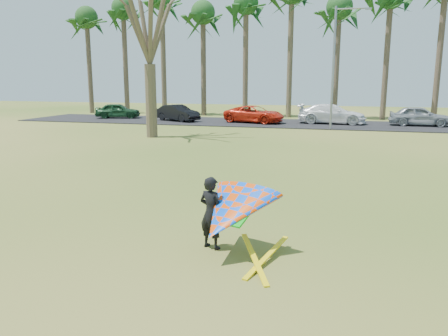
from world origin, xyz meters
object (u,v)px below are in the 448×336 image
(car_1, at_px, (178,113))
(kite_flyer, at_px, (229,213))
(bare_tree_left, at_px, (148,14))
(streetlight, at_px, (336,62))
(car_0, at_px, (118,111))
(car_3, at_px, (332,114))
(car_2, at_px, (254,114))
(car_4, at_px, (419,116))

(car_1, xyz_separation_m, kite_flyer, (10.96, -25.27, 0.14))
(bare_tree_left, relative_size, streetlight, 1.21)
(bare_tree_left, xyz_separation_m, streetlight, (10.16, 7.00, -2.45))
(car_0, relative_size, car_3, 0.75)
(streetlight, distance_m, car_3, 5.05)
(bare_tree_left, relative_size, car_3, 1.93)
(car_2, distance_m, car_3, 5.84)
(streetlight, distance_m, car_1, 13.02)
(car_0, height_order, car_2, car_2)
(bare_tree_left, bearing_deg, car_4, 33.18)
(car_3, relative_size, kite_flyer, 2.10)
(kite_flyer, bearing_deg, bare_tree_left, 119.25)
(car_1, relative_size, car_2, 0.84)
(bare_tree_left, height_order, streetlight, bare_tree_left)
(bare_tree_left, xyz_separation_m, car_0, (-8.03, 10.55, -6.21))
(car_0, bearing_deg, car_4, -107.37)
(car_4, bearing_deg, car_3, 92.06)
(bare_tree_left, relative_size, car_0, 2.57)
(bare_tree_left, bearing_deg, car_0, 127.28)
(car_0, height_order, car_1, car_1)
(bare_tree_left, relative_size, car_2, 2.08)
(car_1, bearing_deg, car_3, -60.01)
(car_3, height_order, kite_flyer, kite_flyer)
(car_0, xyz_separation_m, kite_flyer, (16.92, -26.42, 0.14))
(car_2, xyz_separation_m, kite_flyer, (4.72, -25.53, 0.13))
(bare_tree_left, xyz_separation_m, car_3, (9.96, 10.45, -6.13))
(bare_tree_left, relative_size, kite_flyer, 4.06)
(car_1, height_order, car_2, car_2)
(car_4, bearing_deg, car_1, 94.99)
(car_1, xyz_separation_m, car_2, (6.24, 0.27, 0.00))
(streetlight, height_order, car_2, streetlight)
(bare_tree_left, bearing_deg, car_1, 102.43)
(car_2, bearing_deg, kite_flyer, -155.08)
(car_1, xyz_separation_m, car_3, (12.03, 1.05, 0.09))
(car_2, height_order, kite_flyer, kite_flyer)
(streetlight, bearing_deg, car_1, 168.90)
(car_1, bearing_deg, streetlight, -76.11)
(car_0, xyz_separation_m, car_1, (5.96, -1.15, 0.00))
(bare_tree_left, height_order, car_1, bare_tree_left)
(streetlight, bearing_deg, car_2, 156.02)
(bare_tree_left, height_order, car_3, bare_tree_left)
(car_0, height_order, car_4, car_4)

